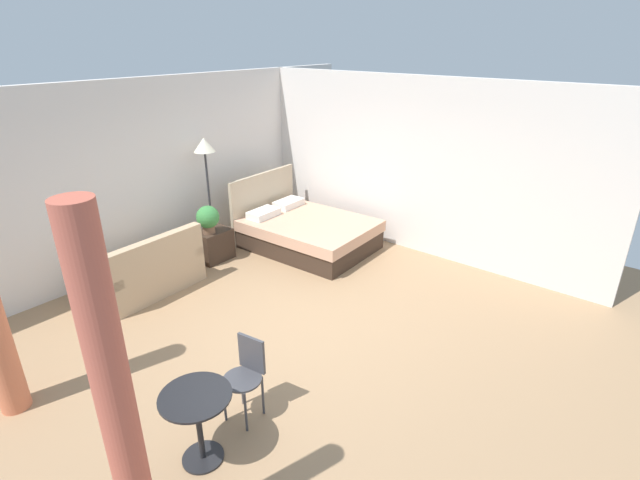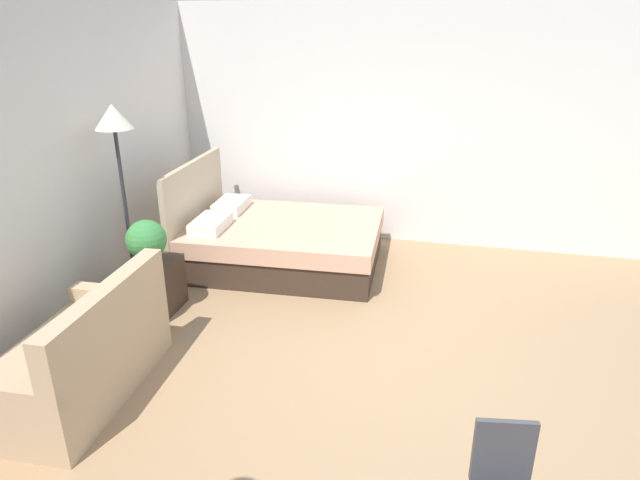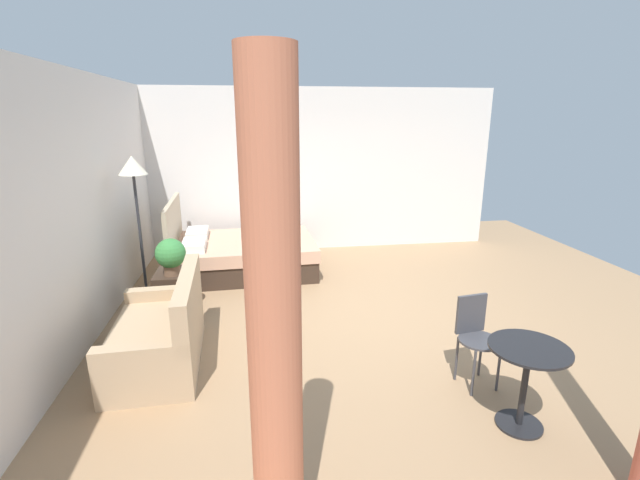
{
  "view_description": "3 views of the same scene",
  "coord_description": "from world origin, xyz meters",
  "px_view_note": "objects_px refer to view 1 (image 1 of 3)",
  "views": [
    {
      "loc": [
        -3.71,
        -3.46,
        3.35
      ],
      "look_at": [
        0.77,
        0.2,
        0.85
      ],
      "focal_mm": 26.5,
      "sensor_mm": 36.0,
      "label": 1
    },
    {
      "loc": [
        -3.51,
        -0.28,
        2.53
      ],
      "look_at": [
        0.68,
        0.69,
        0.84
      ],
      "focal_mm": 30.45,
      "sensor_mm": 36.0,
      "label": 2
    },
    {
      "loc": [
        -4.73,
        1.21,
        2.36
      ],
      "look_at": [
        0.43,
        0.44,
        0.88
      ],
      "focal_mm": 24.87,
      "sensor_mm": 36.0,
      "label": 3
    }
  ],
  "objects_px": {
    "bed": "(306,231)",
    "nightstand": "(214,245)",
    "couch": "(149,272)",
    "cafe_chair_near_window": "(247,370)",
    "balcony_table": "(198,416)",
    "potted_plant": "(208,218)",
    "floor_lamp": "(205,155)"
  },
  "relations": [
    {
      "from": "floor_lamp",
      "to": "bed",
      "type": "bearing_deg",
      "value": -48.3
    },
    {
      "from": "nightstand",
      "to": "balcony_table",
      "type": "relative_size",
      "value": 0.79
    },
    {
      "from": "nightstand",
      "to": "floor_lamp",
      "type": "xyz_separation_m",
      "value": [
        0.28,
        0.38,
        1.36
      ]
    },
    {
      "from": "balcony_table",
      "to": "potted_plant",
      "type": "bearing_deg",
      "value": 50.03
    },
    {
      "from": "floor_lamp",
      "to": "balcony_table",
      "type": "xyz_separation_m",
      "value": [
        -2.9,
        -3.43,
        -1.14
      ]
    },
    {
      "from": "balcony_table",
      "to": "couch",
      "type": "bearing_deg",
      "value": 64.86
    },
    {
      "from": "bed",
      "to": "potted_plant",
      "type": "relative_size",
      "value": 4.86
    },
    {
      "from": "nightstand",
      "to": "balcony_table",
      "type": "bearing_deg",
      "value": -130.74
    },
    {
      "from": "cafe_chair_near_window",
      "to": "nightstand",
      "type": "bearing_deg",
      "value": 56.01
    },
    {
      "from": "couch",
      "to": "balcony_table",
      "type": "height_order",
      "value": "couch"
    },
    {
      "from": "couch",
      "to": "potted_plant",
      "type": "xyz_separation_m",
      "value": [
        1.15,
        0.07,
        0.47
      ]
    },
    {
      "from": "bed",
      "to": "nightstand",
      "type": "height_order",
      "value": "bed"
    },
    {
      "from": "couch",
      "to": "balcony_table",
      "type": "xyz_separation_m",
      "value": [
        -1.38,
        -2.94,
        0.19
      ]
    },
    {
      "from": "floor_lamp",
      "to": "balcony_table",
      "type": "bearing_deg",
      "value": -130.24
    },
    {
      "from": "potted_plant",
      "to": "balcony_table",
      "type": "relative_size",
      "value": 0.65
    },
    {
      "from": "nightstand",
      "to": "balcony_table",
      "type": "xyz_separation_m",
      "value": [
        -2.63,
        -3.05,
        0.22
      ]
    },
    {
      "from": "potted_plant",
      "to": "cafe_chair_near_window",
      "type": "height_order",
      "value": "potted_plant"
    },
    {
      "from": "bed",
      "to": "cafe_chair_near_window",
      "type": "xyz_separation_m",
      "value": [
        -3.32,
        -2.16,
        0.22
      ]
    },
    {
      "from": "bed",
      "to": "floor_lamp",
      "type": "xyz_separation_m",
      "value": [
        -1.05,
        1.18,
        1.33
      ]
    },
    {
      "from": "floor_lamp",
      "to": "cafe_chair_near_window",
      "type": "distance_m",
      "value": 4.19
    },
    {
      "from": "nightstand",
      "to": "floor_lamp",
      "type": "bearing_deg",
      "value": 54.04
    },
    {
      "from": "couch",
      "to": "cafe_chair_near_window",
      "type": "relative_size",
      "value": 1.79
    },
    {
      "from": "couch",
      "to": "nightstand",
      "type": "relative_size",
      "value": 2.69
    },
    {
      "from": "nightstand",
      "to": "potted_plant",
      "type": "xyz_separation_m",
      "value": [
        -0.1,
        -0.04,
        0.5
      ]
    },
    {
      "from": "couch",
      "to": "potted_plant",
      "type": "distance_m",
      "value": 1.24
    },
    {
      "from": "nightstand",
      "to": "cafe_chair_near_window",
      "type": "distance_m",
      "value": 3.57
    },
    {
      "from": "couch",
      "to": "floor_lamp",
      "type": "relative_size",
      "value": 0.77
    },
    {
      "from": "balcony_table",
      "to": "cafe_chair_near_window",
      "type": "distance_m",
      "value": 0.64
    },
    {
      "from": "couch",
      "to": "floor_lamp",
      "type": "bearing_deg",
      "value": 17.72
    },
    {
      "from": "potted_plant",
      "to": "floor_lamp",
      "type": "bearing_deg",
      "value": 47.86
    },
    {
      "from": "floor_lamp",
      "to": "balcony_table",
      "type": "height_order",
      "value": "floor_lamp"
    },
    {
      "from": "couch",
      "to": "potted_plant",
      "type": "bearing_deg",
      "value": 3.55
    }
  ]
}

